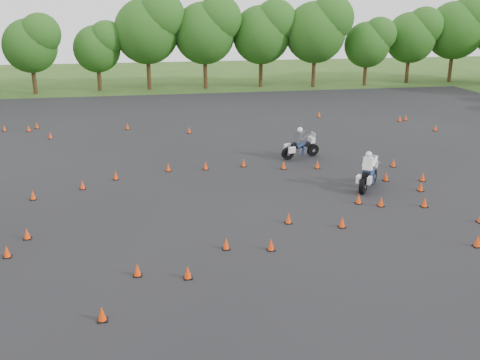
{
  "coord_description": "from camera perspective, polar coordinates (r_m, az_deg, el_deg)",
  "views": [
    {
      "loc": [
        -4.24,
        -19.26,
        9.03
      ],
      "look_at": [
        0.0,
        4.0,
        1.2
      ],
      "focal_mm": 40.0,
      "sensor_mm": 36.0,
      "label": 1
    }
  ],
  "objects": [
    {
      "name": "ground",
      "position": [
        21.69,
        1.91,
        -6.29
      ],
      "size": [
        140.0,
        140.0,
        0.0
      ],
      "primitive_type": "plane",
      "color": "#2D5119",
      "rests_on": "ground"
    },
    {
      "name": "treeline",
      "position": [
        55.15,
        -0.82,
        13.85
      ],
      "size": [
        87.18,
        32.73,
        10.85
      ],
      "color": "#224E16",
      "rests_on": "ground"
    },
    {
      "name": "rider_grey",
      "position": [
        32.86,
        6.44,
        4.06
      ],
      "size": [
        2.7,
        1.48,
        1.99
      ],
      "primitive_type": null,
      "rotation": [
        0.0,
        0.0,
        0.28
      ],
      "color": "#3C3D44",
      "rests_on": "ground"
    },
    {
      "name": "rider_white",
      "position": [
        27.88,
        13.61,
        1.09
      ],
      "size": [
        2.26,
        2.54,
        2.02
      ],
      "primitive_type": null,
      "rotation": [
        0.0,
        0.0,
        0.9
      ],
      "color": "white",
      "rests_on": "ground"
    },
    {
      "name": "asphalt_pad",
      "position": [
        27.16,
        -0.76,
        -1.09
      ],
      "size": [
        62.0,
        62.0,
        0.0
      ],
      "primitive_type": "plane",
      "color": "black",
      "rests_on": "ground"
    },
    {
      "name": "traffic_cones",
      "position": [
        26.78,
        -0.63,
        -0.86
      ],
      "size": [
        36.48,
        33.02,
        0.45
      ],
      "color": "#E13A09",
      "rests_on": "asphalt_pad"
    }
  ]
}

